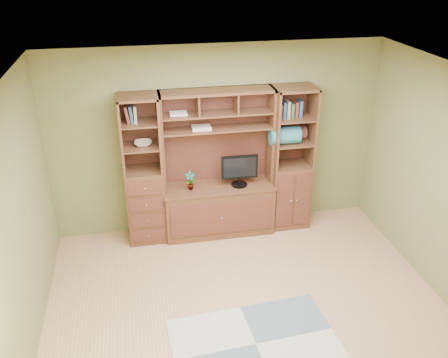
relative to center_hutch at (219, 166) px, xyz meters
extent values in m
cube|color=tan|center=(0.03, -1.73, -1.02)|extent=(4.60, 4.10, 0.04)
cube|color=white|center=(0.03, -1.73, 1.58)|extent=(4.60, 4.10, 0.04)
cube|color=olive|center=(0.03, 0.27, 0.28)|extent=(4.50, 0.04, 2.60)
cube|color=olive|center=(-2.22, -1.73, 0.28)|extent=(0.04, 4.00, 2.60)
cube|color=#53301D|center=(0.00, 0.00, 0.00)|extent=(1.54, 0.53, 2.05)
cube|color=#53301D|center=(-1.00, 0.04, 0.00)|extent=(0.50, 0.45, 2.05)
cube|color=#53301D|center=(1.02, 0.04, 0.00)|extent=(0.55, 0.45, 2.05)
cube|color=gray|center=(-0.02, -2.20, -1.02)|extent=(1.78, 1.25, 0.01)
cube|color=black|center=(0.28, -0.03, 0.01)|extent=(0.50, 0.23, 0.61)
imported|color=#A16436|center=(-0.39, -0.03, -0.16)|extent=(0.14, 0.09, 0.26)
cube|color=beige|center=(-0.21, 0.09, 0.53)|extent=(0.25, 0.18, 0.04)
imported|color=beige|center=(-0.97, 0.04, 0.39)|extent=(0.22, 0.22, 0.05)
cube|color=#2D6778|center=(0.90, -0.01, 0.38)|extent=(0.40, 0.23, 0.23)
cube|color=brown|center=(1.07, 0.12, 0.36)|extent=(0.33, 0.19, 0.19)
camera|label=1|loc=(-1.03, -5.68, 2.69)|focal=38.00mm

